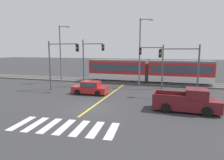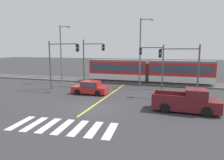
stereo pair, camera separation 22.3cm
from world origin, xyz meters
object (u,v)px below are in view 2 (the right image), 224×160
at_px(pickup_truck, 187,102).
at_px(street_lamp_west, 62,51).
at_px(street_lamp_centre, 141,49).
at_px(traffic_light_mid_left, 59,58).
at_px(traffic_light_mid_right, 184,63).
at_px(traffic_light_far_left, 90,56).
at_px(traffic_light_far_right, 155,60).
at_px(light_rail_tram, 148,70).
at_px(sedan_crossing, 90,88).

distance_m(pickup_truck, street_lamp_west, 21.30).
bearing_deg(street_lamp_centre, traffic_light_mid_left, -147.99).
distance_m(traffic_light_mid_right, street_lamp_centre, 7.97).
bearing_deg(traffic_light_far_left, traffic_light_far_right, 5.67).
bearing_deg(traffic_light_far_left, traffic_light_mid_right, -15.70).
bearing_deg(traffic_light_mid_left, traffic_light_far_right, 22.42).
xyz_separation_m(light_rail_tram, traffic_light_mid_right, (4.76, -8.07, 1.78)).
distance_m(light_rail_tram, traffic_light_mid_right, 9.54).
bearing_deg(traffic_light_far_left, pickup_truck, -34.84).
height_order(pickup_truck, street_lamp_west, street_lamp_west).
height_order(pickup_truck, traffic_light_far_right, traffic_light_far_right).
relative_size(pickup_truck, traffic_light_far_left, 0.83).
relative_size(traffic_light_far_left, street_lamp_centre, 0.69).
xyz_separation_m(sedan_crossing, traffic_light_mid_left, (-4.63, 1.00, 3.51)).
distance_m(sedan_crossing, traffic_light_far_left, 6.36).
xyz_separation_m(sedan_crossing, traffic_light_mid_right, (10.37, 1.37, 3.13)).
height_order(traffic_light_far_left, street_lamp_centre, street_lamp_centre).
distance_m(traffic_light_mid_right, traffic_light_far_right, 5.60).
xyz_separation_m(traffic_light_far_left, street_lamp_centre, (6.90, 2.07, 1.06)).
height_order(sedan_crossing, traffic_light_far_right, traffic_light_far_right).
height_order(sedan_crossing, pickup_truck, pickup_truck).
bearing_deg(traffic_light_mid_right, traffic_light_far_left, 164.30).
relative_size(light_rail_tram, street_lamp_west, 2.08).
relative_size(traffic_light_far_left, street_lamp_west, 0.74).
bearing_deg(light_rail_tram, sedan_crossing, -120.71).
xyz_separation_m(sedan_crossing, traffic_light_far_left, (-2.05, 4.87, 3.54)).
height_order(traffic_light_far_right, street_lamp_centre, street_lamp_centre).
distance_m(light_rail_tram, sedan_crossing, 11.07).
relative_size(traffic_light_mid_left, street_lamp_centre, 0.66).
distance_m(traffic_light_mid_right, traffic_light_far_left, 12.91).
bearing_deg(street_lamp_west, traffic_light_far_right, -3.00).
height_order(pickup_truck, street_lamp_centre, street_lamp_centre).
bearing_deg(traffic_light_mid_right, street_lamp_west, 164.03).
xyz_separation_m(light_rail_tram, traffic_light_mid_left, (-10.25, -8.45, 2.16)).
xyz_separation_m(sedan_crossing, traffic_light_far_right, (6.88, 5.75, 3.17)).
bearing_deg(traffic_light_mid_right, sedan_crossing, -172.45).
xyz_separation_m(sedan_crossing, street_lamp_west, (-7.58, 6.51, 4.30)).
relative_size(pickup_truck, traffic_light_mid_right, 0.95).
xyz_separation_m(pickup_truck, traffic_light_mid_right, (-0.17, 5.27, 2.98)).
bearing_deg(traffic_light_far_left, traffic_light_mid_left, -123.79).
relative_size(light_rail_tram, sedan_crossing, 4.40).
distance_m(traffic_light_mid_left, street_lamp_centre, 11.24).
distance_m(sedan_crossing, traffic_light_far_right, 9.51).
bearing_deg(light_rail_tram, traffic_light_far_left, -149.11).
height_order(sedan_crossing, traffic_light_mid_left, traffic_light_mid_left).
xyz_separation_m(sedan_crossing, pickup_truck, (10.53, -3.89, 0.14)).
height_order(light_rail_tram, traffic_light_mid_left, traffic_light_mid_left).
xyz_separation_m(traffic_light_far_right, street_lamp_centre, (-2.03, 1.18, 1.43)).
relative_size(light_rail_tram, traffic_light_mid_right, 3.23).
bearing_deg(pickup_truck, traffic_light_far_right, 110.77).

